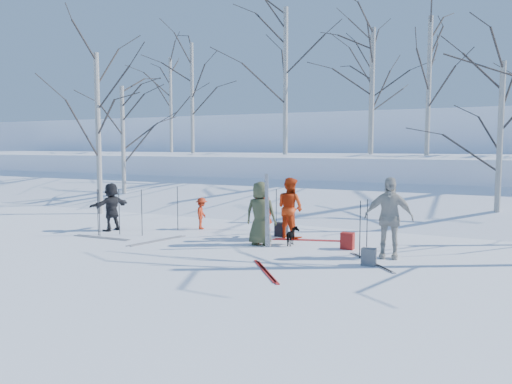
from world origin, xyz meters
The scene contains 39 objects.
ground centered at (0.00, 0.00, 0.00)m, with size 120.00×120.00×0.00m, color white.
snow_ramp centered at (0.00, 7.00, 0.15)m, with size 70.00×9.50×1.40m, color white.
snow_plateau centered at (0.00, 17.00, 1.00)m, with size 70.00×18.00×2.20m, color white.
far_hill centered at (0.00, 38.00, 2.00)m, with size 90.00×30.00×6.00m, color white.
skier_olive_center centered at (0.57, 0.65, 0.84)m, with size 0.82×0.53×1.67m, color #3E4328.
skier_red_north centered at (0.34, 1.20, 0.76)m, with size 0.56×0.37×1.53m, color red.
skier_redor_behind centered at (0.86, 1.93, 0.85)m, with size 0.83×0.65×1.71m, color red.
skier_red_seated centered at (-2.17, 2.05, 0.49)m, with size 0.64×0.37×0.99m, color red.
skier_cream_east centered at (3.88, 0.62, 0.94)m, with size 1.10×0.46×1.88m, color beige.
skier_grey_west centered at (-4.49, 0.58, 0.74)m, with size 1.36×0.43×1.47m, color black.
dog centered at (1.33, 0.97, 0.24)m, with size 0.26×0.57×0.48m, color black.
upright_ski_left centered at (0.86, 0.39, 0.95)m, with size 0.07×0.02×1.90m, color silver.
upright_ski_right centered at (0.90, 0.39, 0.95)m, with size 0.07×0.02×1.90m, color silver.
ski_pair_a centered at (-3.87, -0.50, 0.01)m, with size 1.91×0.28×0.02m, color silver, non-canonical shape.
ski_pair_b centered at (-2.18, -0.17, 0.01)m, with size 0.59×1.90×0.02m, color silver, non-canonical shape.
ski_pair_c centered at (1.91, -1.83, 0.01)m, with size 1.34×1.61×0.02m, color red, non-canonical shape.
ski_pair_d centered at (1.46, 1.79, 0.01)m, with size 1.87×0.76×0.02m, color red, non-canonical shape.
ski_pair_e centered at (3.66, -0.05, 0.01)m, with size 1.39×1.57×0.02m, color silver, non-canonical shape.
ski_pole_a centered at (3.37, 0.64, 0.67)m, with size 0.02×0.02×1.34m, color black.
ski_pole_b centered at (-3.81, 0.16, 0.67)m, with size 0.02×0.02×1.34m, color black.
ski_pole_c centered at (-3.10, 0.32, 0.67)m, with size 0.02×0.02×1.34m, color black.
ski_pole_d centered at (0.71, 2.61, 0.67)m, with size 0.02×0.02×1.34m, color black.
ski_pole_e centered at (0.30, 2.22, 0.67)m, with size 0.02×0.02×1.34m, color black.
ski_pole_f centered at (-4.28, -0.21, 0.67)m, with size 0.02×0.02×1.34m, color black.
ski_pole_g centered at (3.30, 0.28, 0.67)m, with size 0.02×0.02×1.34m, color black.
ski_pole_h centered at (-2.76, 1.60, 0.67)m, with size 0.02×0.02×1.34m, color black.
ski_pole_i centered at (-4.17, -0.26, 0.67)m, with size 0.02×0.02×1.34m, color black.
backpack_red centered at (2.76, 1.15, 0.21)m, with size 0.32×0.22×0.42m, color maroon.
backpack_grey centered at (3.67, -0.33, 0.19)m, with size 0.30×0.20×0.38m, color #515458.
backpack_dark centered at (0.54, 2.04, 0.20)m, with size 0.34×0.24×0.40m, color black.
birch_plateau_a centered at (3.30, 10.34, 4.96)m, with size 4.47×4.47×5.53m, color silver, non-canonical shape.
birch_plateau_b centered at (-8.63, 11.13, 5.06)m, with size 4.60×4.60×5.71m, color silver, non-canonical shape.
birch_plateau_c centered at (-2.79, 9.94, 5.46)m, with size 5.16×5.16×6.52m, color silver, non-canonical shape.
birch_plateau_d centered at (-12.03, 13.87, 5.03)m, with size 4.56×4.56×5.66m, color silver, non-canonical shape.
birch_plateau_f centered at (-0.32, 15.51, 5.28)m, with size 4.91×4.91×6.15m, color silver, non-canonical shape.
birch_plateau_g centered at (0.74, 11.49, 4.99)m, with size 4.51×4.51×5.59m, color silver, non-canonical shape.
birch_edge_a centered at (-7.61, 3.31, 3.03)m, with size 4.84×4.84×6.05m, color silver, non-canonical shape.
birch_edge_d centered at (-8.68, 5.85, 2.58)m, with size 4.21×4.21×5.16m, color silver, non-canonical shape.
birch_edge_e centered at (6.03, 6.01, 2.56)m, with size 4.19×4.19×5.13m, color silver, non-canonical shape.
Camera 1 is at (6.29, -10.91, 2.59)m, focal length 35.00 mm.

